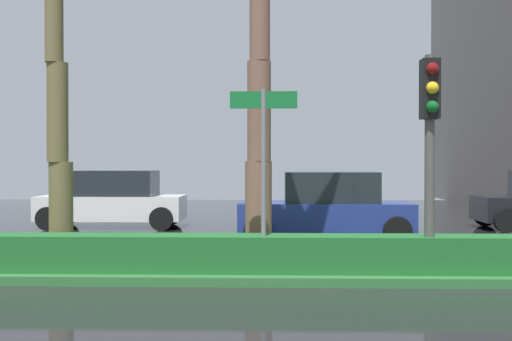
# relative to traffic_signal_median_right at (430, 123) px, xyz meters

# --- Properties ---
(ground_plane) EXTENTS (90.00, 42.00, 0.10)m
(ground_plane) POSITION_rel_traffic_signal_median_right_xyz_m (-4.59, 2.56, -2.63)
(ground_plane) COLOR black
(median_strip) EXTENTS (85.50, 4.00, 0.15)m
(median_strip) POSITION_rel_traffic_signal_median_right_xyz_m (-4.59, 1.56, -2.51)
(median_strip) COLOR #2D6B33
(median_strip) RESTS_ON ground_plane
(median_hedge) EXTENTS (76.50, 0.70, 0.60)m
(median_hedge) POSITION_rel_traffic_signal_median_right_xyz_m (-4.59, 0.16, -2.13)
(median_hedge) COLOR #1E6028
(median_hedge) RESTS_ON median_strip
(traffic_signal_median_right) EXTENTS (0.28, 0.43, 3.53)m
(traffic_signal_median_right) POSITION_rel_traffic_signal_median_right_xyz_m (0.00, 0.00, 0.00)
(traffic_signal_median_right) COLOR #4C4C47
(traffic_signal_median_right) RESTS_ON median_strip
(street_name_sign) EXTENTS (1.10, 0.08, 3.00)m
(street_name_sign) POSITION_rel_traffic_signal_median_right_xyz_m (-2.68, 0.09, -0.50)
(street_name_sign) COLOR slate
(street_name_sign) RESTS_ON median_strip
(car_in_traffic_leading) EXTENTS (4.30, 2.02, 1.72)m
(car_in_traffic_leading) POSITION_rel_traffic_signal_median_right_xyz_m (-7.37, 8.79, -1.76)
(car_in_traffic_leading) COLOR white
(car_in_traffic_leading) RESTS_ON ground_plane
(car_in_traffic_second) EXTENTS (4.30, 2.02, 1.72)m
(car_in_traffic_second) POSITION_rel_traffic_signal_median_right_xyz_m (-1.20, 5.74, -1.76)
(car_in_traffic_second) COLOR navy
(car_in_traffic_second) RESTS_ON ground_plane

